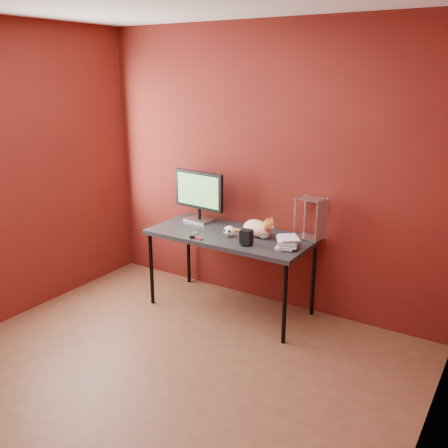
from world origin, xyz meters
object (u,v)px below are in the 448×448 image
Objects in this scene: desk at (230,239)px; cat at (258,228)px; monitor at (199,194)px; speaker at (246,238)px; book_stack at (281,187)px; skull_mug at (229,231)px.

desk is 0.28m from cat.
cat is (0.71, -0.11, -0.20)m from monitor.
cat is at bearing 94.08° from speaker.
speaker is (0.27, -0.19, 0.11)m from desk.
speaker is 0.53m from book_stack.
cat is at bearing -3.41° from monitor.
skull_mug is (0.51, -0.26, -0.22)m from monitor.
book_stack is (0.25, 0.11, 0.45)m from speaker.
desk is 1.47× the size of book_stack.
monitor is at bearing 150.82° from speaker.
cat is (0.24, 0.07, 0.12)m from desk.
monitor is at bearing 159.15° from desk.
cat is 4.46× the size of skull_mug.
cat is 0.25m from skull_mug.
desk is at bearing 112.07° from skull_mug.
speaker is at bearing -27.55° from skull_mug.
monitor is at bearing 150.26° from skull_mug.
cat is 0.44× the size of book_stack.
speaker is at bearing -34.79° from desk.
skull_mug reaches higher than desk.
monitor is at bearing -167.57° from cat.
cat is at bearing 152.20° from book_stack.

